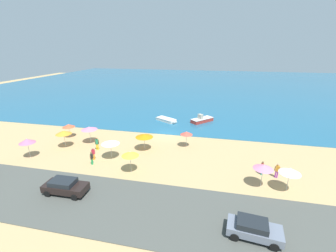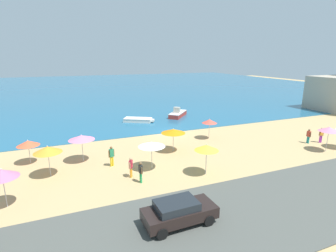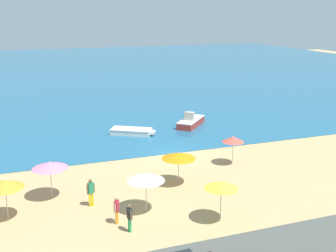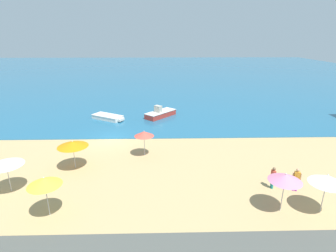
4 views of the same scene
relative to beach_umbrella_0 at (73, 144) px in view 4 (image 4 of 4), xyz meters
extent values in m
plane|color=tan|center=(1.69, 6.29, -2.12)|extent=(160.00, 160.00, 0.00)
cube|color=#215F82|center=(1.69, 61.29, -2.10)|extent=(150.00, 110.00, 0.05)
cylinder|color=#B2B2B7|center=(0.00, 0.00, -1.14)|extent=(0.05, 0.05, 1.97)
cone|color=orange|center=(0.00, 0.00, 0.00)|extent=(2.42, 2.42, 0.41)
sphere|color=silver|center=(0.00, 0.00, 0.24)|extent=(0.08, 0.08, 0.08)
cylinder|color=#B2B2B7|center=(14.33, -5.89, -1.05)|extent=(0.05, 0.05, 2.14)
cone|color=pink|center=(14.33, -5.89, 0.19)|extent=(1.96, 1.96, 0.44)
sphere|color=silver|center=(14.33, -5.89, 0.44)|extent=(0.08, 0.08, 0.08)
cylinder|color=#B2B2B7|center=(16.74, -6.06, -1.10)|extent=(0.05, 0.05, 2.05)
cone|color=white|center=(16.74, -6.06, 0.15)|extent=(2.04, 2.04, 0.54)
sphere|color=silver|center=(16.74, -6.06, 0.45)|extent=(0.08, 0.08, 0.08)
cylinder|color=#B2B2B7|center=(-3.40, -3.30, -1.08)|extent=(0.05, 0.05, 2.08)
cone|color=white|center=(-3.40, -3.30, 0.09)|extent=(2.29, 2.29, 0.37)
sphere|color=silver|center=(-3.40, -3.30, 0.31)|extent=(0.08, 0.08, 0.08)
cylinder|color=#B2B2B7|center=(0.30, -5.97, -1.06)|extent=(0.05, 0.05, 2.12)
cone|color=yellow|center=(0.30, -5.97, 0.18)|extent=(1.95, 1.95, 0.47)
sphere|color=silver|center=(0.30, -5.97, 0.45)|extent=(0.08, 0.08, 0.08)
cylinder|color=#B2B2B7|center=(5.51, 2.24, -1.16)|extent=(0.05, 0.05, 1.94)
cone|color=#E05141|center=(5.51, 2.24, -0.02)|extent=(1.74, 1.74, 0.44)
sphere|color=silver|center=(5.51, 2.24, 0.23)|extent=(0.08, 0.08, 0.08)
cylinder|color=purple|center=(16.20, -3.69, -1.71)|extent=(0.14, 0.14, 0.83)
cylinder|color=purple|center=(16.37, -3.74, -1.71)|extent=(0.14, 0.14, 0.83)
cube|color=orange|center=(16.29, -3.72, -0.97)|extent=(0.41, 0.31, 0.65)
sphere|color=tan|center=(16.29, -3.72, -0.51)|extent=(0.22, 0.22, 0.22)
cylinder|color=tan|center=(16.05, -3.65, -1.02)|extent=(0.09, 0.09, 0.59)
cylinder|color=tan|center=(16.52, -3.78, -1.02)|extent=(0.09, 0.09, 0.59)
cylinder|color=teal|center=(14.83, -3.24, -1.74)|extent=(0.14, 0.14, 0.77)
cylinder|color=teal|center=(14.82, -3.42, -1.74)|extent=(0.14, 0.14, 0.77)
cube|color=#B33C2C|center=(14.83, -3.33, -1.05)|extent=(0.22, 0.36, 0.61)
sphere|color=brown|center=(14.83, -3.33, -0.61)|extent=(0.22, 0.22, 0.22)
cylinder|color=brown|center=(14.83, -3.09, -1.10)|extent=(0.09, 0.09, 0.55)
cylinder|color=brown|center=(14.82, -3.57, -1.10)|extent=(0.09, 0.09, 0.55)
cube|color=silver|center=(0.08, 13.18, -1.84)|extent=(4.25, 3.44, 0.47)
cube|color=silver|center=(1.96, 12.07, -1.79)|extent=(0.85, 1.02, 0.28)
cube|color=silver|center=(0.08, 13.18, -1.57)|extent=(4.29, 3.51, 0.08)
cube|color=#B1342B|center=(6.92, 14.10, -1.75)|extent=(4.20, 4.37, 0.65)
cube|color=#B1342B|center=(8.57, 15.90, -1.69)|extent=(0.96, 0.93, 0.39)
cube|color=silver|center=(6.92, 14.10, -1.39)|extent=(4.26, 4.43, 0.08)
cube|color=#B2AD9E|center=(6.62, 13.77, -0.96)|extent=(1.11, 1.09, 0.94)
camera|label=1|loc=(9.23, -27.15, 11.42)|focal=24.00mm
camera|label=2|loc=(-10.00, -22.95, 7.16)|focal=28.00mm
camera|label=3|loc=(-10.18, -25.91, 9.78)|focal=45.00mm
camera|label=4|loc=(7.06, -19.29, 8.08)|focal=28.00mm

